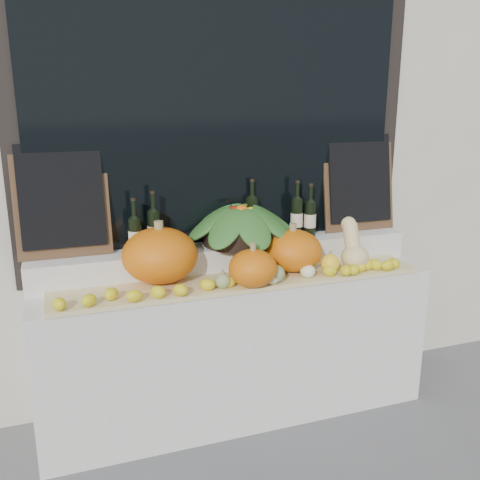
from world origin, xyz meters
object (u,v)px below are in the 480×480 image
object	(u,v)px
pumpkin_right	(292,250)
butternut_squash	(353,249)
pumpkin_left	(160,255)
produce_bowl	(242,224)
wine_bottle_tall	(252,218)

from	to	relation	value
pumpkin_right	butternut_squash	world-z (taller)	butternut_squash
pumpkin_left	pumpkin_right	bearing A→B (deg)	-4.19
pumpkin_left	pumpkin_right	size ratio (longest dim) A/B	1.20
produce_bowl	butternut_squash	bearing A→B (deg)	-25.70
pumpkin_right	butternut_squash	distance (m)	0.36
pumpkin_right	wine_bottle_tall	distance (m)	0.34
produce_bowl	wine_bottle_tall	xyz separation A→B (m)	(0.09, 0.07, 0.02)
pumpkin_right	butternut_squash	xyz separation A→B (m)	(0.35, -0.08, -0.00)
butternut_squash	wine_bottle_tall	xyz separation A→B (m)	(-0.51, 0.35, 0.15)
produce_bowl	wine_bottle_tall	distance (m)	0.11
produce_bowl	pumpkin_right	bearing A→B (deg)	-39.99
butternut_squash	produce_bowl	bearing A→B (deg)	154.30
wine_bottle_tall	pumpkin_left	bearing A→B (deg)	-160.93
produce_bowl	pumpkin_left	bearing A→B (deg)	-164.37
pumpkin_left	produce_bowl	world-z (taller)	produce_bowl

